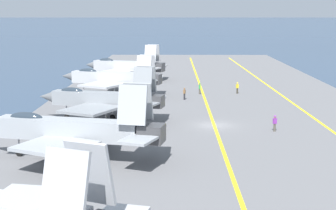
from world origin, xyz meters
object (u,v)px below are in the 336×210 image
(crew_brown_vest, at_px, (184,93))
(crew_purple_vest, at_px, (275,123))
(parked_jet_second, at_px, (72,129))
(parked_jet_fifth, at_px, (125,66))
(crew_yellow_vest, at_px, (237,87))
(parked_jet_fourth, at_px, (112,78))
(parked_jet_third, at_px, (103,99))
(crew_green_vest, at_px, (200,88))

(crew_brown_vest, distance_m, crew_purple_vest, 21.60)
(parked_jet_second, distance_m, parked_jet_fifth, 52.17)
(crew_yellow_vest, bearing_deg, parked_jet_fifth, 49.23)
(parked_jet_second, relative_size, parked_jet_fourth, 1.05)
(parked_jet_second, height_order, parked_jet_third, parked_jet_second)
(parked_jet_second, xyz_separation_m, crew_yellow_vest, (36.01, -18.49, -1.71))
(parked_jet_fourth, bearing_deg, crew_green_vest, -86.23)
(parked_jet_fifth, bearing_deg, crew_purple_vest, -154.66)
(parked_jet_fifth, height_order, crew_yellow_vest, parked_jet_fifth)
(crew_green_vest, distance_m, crew_yellow_vest, 5.86)
(crew_brown_vest, bearing_deg, parked_jet_fourth, 68.86)
(parked_jet_second, bearing_deg, crew_yellow_vest, -27.18)
(parked_jet_third, xyz_separation_m, crew_purple_vest, (-4.91, -18.85, -1.63))
(crew_green_vest, bearing_deg, parked_jet_fifth, 37.57)
(parked_jet_fourth, bearing_deg, crew_brown_vest, -111.14)
(crew_brown_vest, bearing_deg, parked_jet_second, 161.37)
(parked_jet_fourth, bearing_deg, parked_jet_fifth, -1.30)
(parked_jet_second, bearing_deg, parked_jet_fourth, 1.09)
(parked_jet_fourth, distance_m, crew_purple_vest, 31.13)
(parked_jet_third, xyz_separation_m, crew_green_vest, (19.74, -12.14, -1.63))
(parked_jet_second, height_order, crew_purple_vest, parked_jet_second)
(parked_jet_fifth, height_order, crew_purple_vest, parked_jet_fifth)
(crew_green_vest, relative_size, crew_yellow_vest, 0.98)
(parked_jet_second, distance_m, crew_brown_vest, 32.02)
(crew_yellow_vest, distance_m, crew_purple_vest, 25.29)
(parked_jet_second, relative_size, parked_jet_fifth, 1.07)
(parked_jet_second, xyz_separation_m, crew_brown_vest, (30.30, -10.21, -1.72))
(crew_yellow_vest, xyz_separation_m, crew_brown_vest, (-5.71, 8.28, -0.01))
(parked_jet_fifth, xyz_separation_m, crew_yellow_vest, (-16.16, -18.75, -1.54))
(parked_jet_second, xyz_separation_m, crew_green_vest, (35.38, -12.66, -1.72))
(parked_jet_fifth, bearing_deg, crew_brown_vest, -154.42)
(parked_jet_second, relative_size, crew_green_vest, 9.65)
(crew_purple_vest, bearing_deg, parked_jet_fifth, 25.34)
(parked_jet_third, distance_m, crew_purple_vest, 19.55)
(parked_jet_third, bearing_deg, crew_yellow_vest, -41.42)
(parked_jet_fourth, height_order, crew_purple_vest, parked_jet_fourth)
(parked_jet_second, relative_size, crew_yellow_vest, 9.50)
(crew_purple_vest, bearing_deg, crew_brown_vest, 25.07)
(crew_brown_vest, bearing_deg, crew_yellow_vest, -55.41)
(parked_jet_fifth, height_order, crew_green_vest, parked_jet_fifth)
(parked_jet_second, distance_m, crew_purple_vest, 22.21)
(parked_jet_third, distance_m, crew_green_vest, 23.24)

